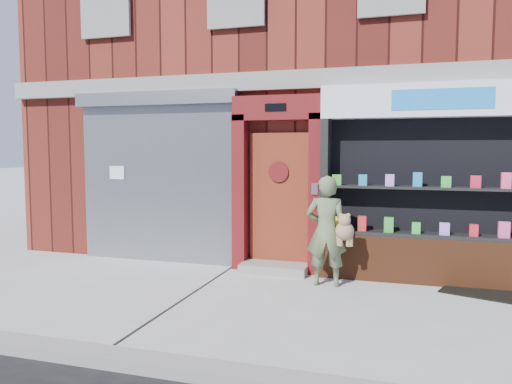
% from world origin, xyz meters
% --- Properties ---
extents(ground, '(80.00, 80.00, 0.00)m').
position_xyz_m(ground, '(0.00, 0.00, 0.00)').
color(ground, '#9E9E99').
rests_on(ground, ground).
extents(curb, '(60.00, 0.30, 0.12)m').
position_xyz_m(curb, '(0.00, -2.15, 0.06)').
color(curb, gray).
rests_on(curb, ground).
extents(building, '(12.00, 8.16, 8.00)m').
position_xyz_m(building, '(-0.00, 5.99, 4.00)').
color(building, '#491610').
rests_on(building, ground).
extents(shutter_bay, '(3.10, 0.30, 3.04)m').
position_xyz_m(shutter_bay, '(-3.00, 1.93, 1.72)').
color(shutter_bay, gray).
rests_on(shutter_bay, ground).
extents(red_door_bay, '(1.52, 0.58, 2.90)m').
position_xyz_m(red_door_bay, '(-0.75, 1.86, 1.46)').
color(red_door_bay, '#5E1012').
rests_on(red_door_bay, ground).
extents(pharmacy_bay, '(3.50, 0.41, 3.00)m').
position_xyz_m(pharmacy_bay, '(1.75, 1.81, 1.37)').
color(pharmacy_bay, '#5E2C16').
rests_on(pharmacy_bay, ground).
extents(woman, '(0.73, 0.45, 1.64)m').
position_xyz_m(woman, '(0.20, 1.19, 0.82)').
color(woman, '#5C6B46').
rests_on(woman, ground).
extents(doormat, '(1.13, 0.96, 0.02)m').
position_xyz_m(doormat, '(2.32, 1.45, 0.01)').
color(doormat, black).
rests_on(doormat, ground).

